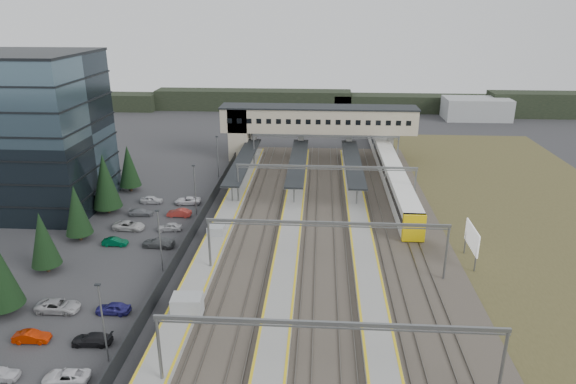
# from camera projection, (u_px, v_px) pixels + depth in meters

# --- Properties ---
(ground) EXTENTS (220.00, 220.00, 0.00)m
(ground) POSITION_uv_depth(u_px,v_px,m) (237.00, 244.00, 70.13)
(ground) COLOR #2B2B2D
(ground) RESTS_ON ground
(office_building) EXTENTS (24.30, 18.30, 24.30)m
(office_building) POSITION_uv_depth(u_px,v_px,m) (17.00, 132.00, 79.36)
(office_building) COLOR #3A505D
(office_building) RESTS_ON ground
(conifer_row) EXTENTS (4.42, 49.82, 9.50)m
(conifer_row) POSITION_uv_depth(u_px,v_px,m) (63.00, 219.00, 66.18)
(conifer_row) COLOR black
(conifer_row) RESTS_ON ground
(car_park) EXTENTS (10.66, 44.63, 1.29)m
(car_park) POSITION_uv_depth(u_px,v_px,m) (126.00, 256.00, 65.47)
(car_park) COLOR silver
(car_park) RESTS_ON ground
(lampposts) EXTENTS (0.50, 53.25, 8.07)m
(lampposts) POSITION_uv_depth(u_px,v_px,m) (180.00, 210.00, 70.30)
(lampposts) COLOR slate
(lampposts) RESTS_ON ground
(fence) EXTENTS (0.08, 90.00, 2.00)m
(fence) POSITION_uv_depth(u_px,v_px,m) (198.00, 222.00, 74.87)
(fence) COLOR #26282B
(fence) RESTS_ON ground
(relay_cabin_near) EXTENTS (3.24, 2.47, 2.59)m
(relay_cabin_near) POSITION_uv_depth(u_px,v_px,m) (187.00, 307.00, 53.21)
(relay_cabin_near) COLOR #95989A
(relay_cabin_near) RESTS_ON ground
(relay_cabin_far) EXTENTS (2.30, 1.92, 2.08)m
(relay_cabin_far) POSITION_uv_depth(u_px,v_px,m) (216.00, 233.00, 71.04)
(relay_cabin_far) COLOR #95989A
(relay_cabin_far) RESTS_ON ground
(rail_corridor) EXTENTS (34.00, 90.00, 0.92)m
(rail_corridor) POSITION_uv_depth(u_px,v_px,m) (307.00, 229.00, 74.15)
(rail_corridor) COLOR #3A362E
(rail_corridor) RESTS_ON ground
(canopies) EXTENTS (23.10, 30.00, 3.28)m
(canopies) POSITION_uv_depth(u_px,v_px,m) (298.00, 161.00, 93.65)
(canopies) COLOR black
(canopies) RESTS_ON ground
(footbridge) EXTENTS (40.40, 6.40, 11.20)m
(footbridge) POSITION_uv_depth(u_px,v_px,m) (305.00, 122.00, 106.28)
(footbridge) COLOR tan
(footbridge) RESTS_ON ground
(gantries) EXTENTS (28.40, 62.28, 7.17)m
(gantries) POSITION_uv_depth(u_px,v_px,m) (326.00, 198.00, 70.15)
(gantries) COLOR slate
(gantries) RESTS_ON ground
(train) EXTENTS (3.10, 64.76, 3.90)m
(train) POSITION_uv_depth(u_px,v_px,m) (387.00, 161.00, 99.59)
(train) COLOR white
(train) RESTS_ON ground
(billboard) EXTENTS (0.20, 5.83, 4.93)m
(billboard) POSITION_uv_depth(u_px,v_px,m) (472.00, 239.00, 64.10)
(billboard) COLOR slate
(billboard) RESTS_ON ground
(scrub_east) EXTENTS (34.00, 120.00, 0.06)m
(scrub_east) POSITION_uv_depth(u_px,v_px,m) (560.00, 238.00, 72.07)
(scrub_east) COLOR #464223
(scrub_east) RESTS_ON ground
(treeline_far) EXTENTS (170.00, 19.00, 7.00)m
(treeline_far) POSITION_uv_depth(u_px,v_px,m) (364.00, 103.00, 154.12)
(treeline_far) COLOR black
(treeline_far) RESTS_ON ground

